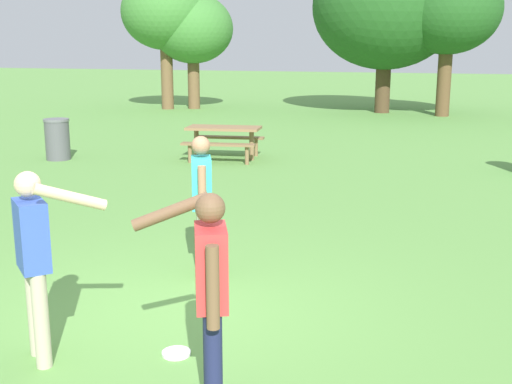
{
  "coord_description": "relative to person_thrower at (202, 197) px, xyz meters",
  "views": [
    {
      "loc": [
        2.67,
        -5.47,
        2.62
      ],
      "look_at": [
        0.47,
        1.28,
        1.0
      ],
      "focal_mm": 45.15,
      "sensor_mm": 36.0,
      "label": 1
    }
  ],
  "objects": [
    {
      "name": "person_bystander",
      "position": [
        -0.51,
        -2.32,
        0.02
      ],
      "size": [
        0.84,
        0.48,
        1.64
      ],
      "color": "#B7AD93",
      "rests_on": "ground"
    },
    {
      "name": "picnic_table_near",
      "position": [
        -2.57,
        7.44,
        -0.38
      ],
      "size": [
        1.88,
        1.64,
        0.77
      ],
      "color": "olive",
      "rests_on": "ground"
    },
    {
      "name": "ground_plane",
      "position": [
        0.11,
        -1.08,
        -0.94
      ],
      "size": [
        120.0,
        120.0,
        0.0
      ],
      "primitive_type": "plane",
      "color": "#609947"
    },
    {
      "name": "tree_far_right",
      "position": [
        -0.41,
        19.53,
        3.15
      ],
      "size": [
        5.7,
        5.7,
        6.53
      ],
      "color": "#4C3823",
      "rests_on": "ground"
    },
    {
      "name": "tree_broad_center",
      "position": [
        -8.21,
        18.76,
        2.33
      ],
      "size": [
        3.36,
        3.36,
        4.74
      ],
      "color": "brown",
      "rests_on": "ground"
    },
    {
      "name": "tree_tall_left",
      "position": [
        -9.21,
        18.27,
        2.97
      ],
      "size": [
        3.59,
        3.59,
        5.48
      ],
      "color": "brown",
      "rests_on": "ground"
    },
    {
      "name": "person_thrower",
      "position": [
        0.0,
        0.0,
        0.0
      ],
      "size": [
        0.36,
        0.56,
        1.64
      ],
      "color": "#B7AD93",
      "rests_on": "ground"
    },
    {
      "name": "person_catcher",
      "position": [
        1.15,
        -2.6,
        0.02
      ],
      "size": [
        0.81,
        0.57,
        1.64
      ],
      "color": "#1E234C",
      "rests_on": "ground"
    },
    {
      "name": "trash_can_beside_table",
      "position": [
        -6.26,
        6.21,
        -0.46
      ],
      "size": [
        0.59,
        0.59,
        0.96
      ],
      "color": "#515156",
      "rests_on": "ground"
    },
    {
      "name": "tree_slender_mid",
      "position": [
        1.93,
        18.93,
        2.94
      ],
      "size": [
        3.85,
        3.85,
        5.55
      ],
      "color": "brown",
      "rests_on": "ground"
    },
    {
      "name": "frisbee",
      "position": [
        0.53,
        -1.88,
        -0.93
      ],
      "size": [
        0.25,
        0.25,
        0.03
      ],
      "primitive_type": "cylinder",
      "color": "white",
      "rests_on": "ground"
    }
  ]
}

